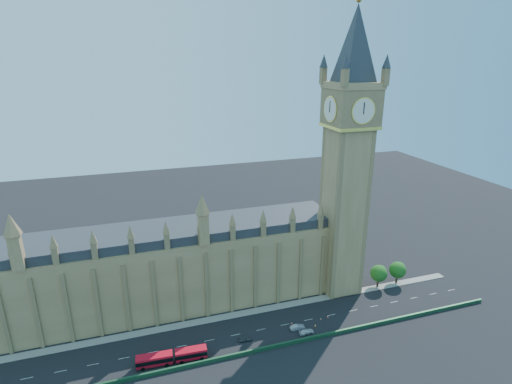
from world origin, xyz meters
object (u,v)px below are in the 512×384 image
object	(u,v)px
car_silver	(297,327)
car_white	(307,332)
red_bus	(172,357)
car_grey	(245,339)

from	to	relation	value
car_silver	car_white	bearing A→B (deg)	-145.99
red_bus	car_silver	xyz separation A→B (m)	(38.12, 2.46, -0.94)
red_bus	car_white	size ratio (longest dim) A/B	4.14
red_bus	car_white	world-z (taller)	red_bus
car_silver	car_grey	bearing A→B (deg)	91.97
car_grey	car_white	xyz separation A→B (m)	(18.54, -2.51, 0.02)
red_bus	car_white	distance (m)	39.90
car_silver	car_white	world-z (taller)	car_silver
car_grey	car_silver	xyz separation A→B (m)	(16.77, 0.23, 0.10)
car_grey	car_silver	size ratio (longest dim) A/B	0.84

